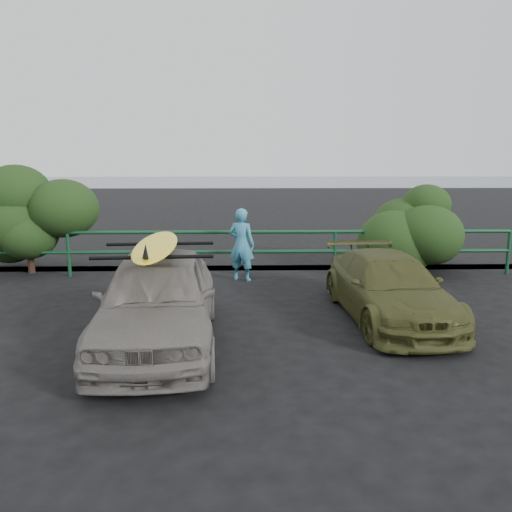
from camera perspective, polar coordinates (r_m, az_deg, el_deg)
The scene contains 9 objects.
ground at distance 6.68m, azimuth -9.58°, elevation -12.10°, with size 80.00×80.00×0.00m, color black.
ocean at distance 66.14m, azimuth -2.23°, elevation 8.73°, with size 200.00×200.00×0.00m, color slate.
guardrail at distance 11.31m, azimuth -6.13°, elevation 0.32°, with size 14.00×0.08×1.04m, color #134527, non-canonical shape.
shrub_right at distance 12.38m, azimuth 17.78°, elevation 2.80°, with size 3.20×2.40×1.90m, color #1F3A15, non-canonical shape.
sedan at distance 7.18m, azimuth -11.10°, elevation -4.81°, with size 1.59×3.95×1.35m, color slate.
olive_vehicle at distance 8.51m, azimuth 14.90°, elevation -3.48°, with size 1.49×3.66×1.06m, color #464920.
man at distance 10.78m, azimuth -1.66°, elevation 1.31°, with size 0.58×0.38×1.58m, color teal.
roof_rack at distance 7.03m, azimuth -11.31°, elevation 0.68°, with size 1.57×1.10×0.05m, color black, non-canonical shape.
surfboard at distance 7.01m, azimuth -11.33°, elevation 1.21°, with size 0.55×2.66×0.08m, color yellow.
Camera 1 is at (0.94, -6.08, 2.60)m, focal length 35.00 mm.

